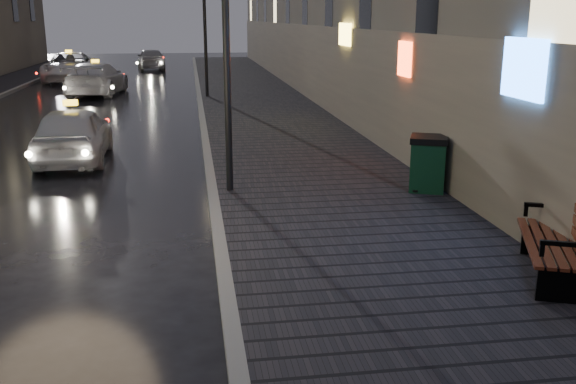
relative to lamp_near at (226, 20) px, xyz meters
name	(u,v)px	position (x,y,z in m)	size (l,w,h in m)	color
ground	(97,349)	(-1.85, -6.00, -3.49)	(120.00, 120.00, 0.00)	black
sidewalk	(256,100)	(2.05, 15.00, -3.41)	(4.60, 58.00, 0.15)	black
curb	(200,101)	(-0.35, 15.00, -3.41)	(0.20, 58.00, 0.15)	slate
lamp_near	(226,20)	(0.00, 0.00, 0.00)	(0.36, 0.36, 5.28)	black
lamp_far	(205,18)	(0.00, 16.00, 0.00)	(0.36, 0.36, 5.28)	black
bench	(559,241)	(4.07, -5.17, -2.82)	(1.39, 2.12, 1.03)	black
trash_bin	(428,163)	(3.95, -0.62, -2.78)	(0.95, 0.95, 1.11)	#0E321C
taxi_near	(73,134)	(-3.69, 3.97, -2.78)	(1.67, 4.14, 1.41)	#B8B9BF
taxi_mid	(97,79)	(-5.03, 18.51, -2.74)	(2.10, 5.16, 1.50)	silver
taxi_far	(70,67)	(-7.42, 25.57, -2.69)	(2.65, 5.76, 1.60)	silver
car_far	(151,59)	(-3.32, 33.06, -2.76)	(1.73, 4.30, 1.46)	#94939A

